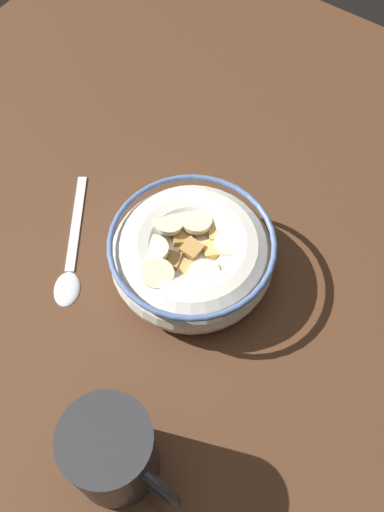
{
  "coord_description": "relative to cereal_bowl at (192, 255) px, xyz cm",
  "views": [
    {
      "loc": [
        17.0,
        -24.33,
        54.49
      ],
      "look_at": [
        0.0,
        0.0,
        3.0
      ],
      "focal_mm": 41.17,
      "sensor_mm": 36.0,
      "label": 1
    }
  ],
  "objects": [
    {
      "name": "coffee_mug",
      "position": [
        6.1,
        -19.9,
        1.76
      ],
      "size": [
        10.69,
        7.51,
        9.92
      ],
      "color": "#262628",
      "rests_on": "ground_plane"
    },
    {
      "name": "cereal_bowl",
      "position": [
        0.0,
        0.0,
        0.0
      ],
      "size": [
        16.7,
        16.7,
        6.12
      ],
      "color": "silver",
      "rests_on": "ground_plane"
    },
    {
      "name": "ground_plane",
      "position": [
        0.02,
        0.0,
        -4.2
      ],
      "size": [
        93.38,
        93.38,
        2.0
      ],
      "primitive_type": "cube",
      "color": "#472B19"
    },
    {
      "name": "spoon",
      "position": [
        -10.88,
        -6.99,
        -2.87
      ],
      "size": [
        10.77,
        14.78,
        0.8
      ],
      "color": "silver",
      "rests_on": "ground_plane"
    }
  ]
}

